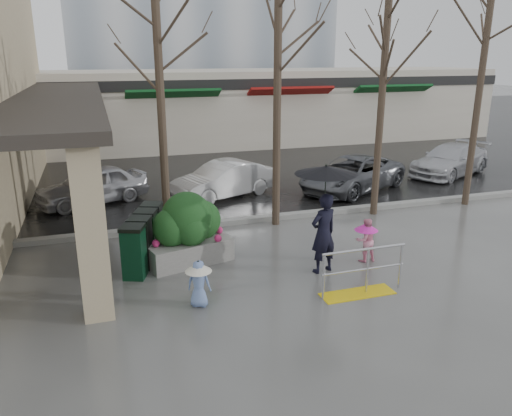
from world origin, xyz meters
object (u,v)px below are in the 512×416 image
tree_east (487,36)px  child_pink (366,237)px  child_blue (199,279)px  planter (188,229)px  news_boxes (144,238)px  car_c (352,174)px  car_d (450,160)px  tree_west (158,44)px  tree_midwest (278,39)px  handrail (361,277)px  woman (324,210)px  car_b (223,180)px  tree_mideast (385,54)px  car_a (92,185)px

tree_east → child_pink: 8.10m
child_blue → planter: 2.33m
news_boxes → car_c: car_c is taller
child_blue → car_d: bearing=-121.1°
tree_west → tree_midwest: bearing=0.0°
handrail → car_d: 12.36m
tree_west → car_c: 8.90m
woman → car_b: bearing=-100.5°
tree_midwest → child_pink: size_ratio=6.46×
tree_east → child_pink: size_ratio=6.65×
car_d → child_blue: bearing=-81.6°
tree_west → child_pink: bearing=-37.1°
tree_mideast → car_b: size_ratio=1.70×
tree_midwest → tree_east: size_ratio=0.97×
car_d → tree_east: bearing=-56.0°
child_pink → tree_midwest: bearing=-72.7°
tree_west → tree_midwest: 3.20m
child_pink → planter: size_ratio=0.49×
tree_midwest → news_boxes: tree_midwest is taller
car_b → handrail: bearing=-16.6°
handrail → car_d: car_d is taller
car_b → car_d: bearing=69.6°
car_a → car_c: size_ratio=0.82×
handrail → tree_midwest: bearing=91.9°
handrail → child_blue: 3.39m
handrail → tree_west: tree_west is taller
tree_midwest → woman: (-0.13, -3.52, -3.74)m
child_pink → car_a: size_ratio=0.29×
car_b → planter: bearing=-45.8°
tree_mideast → tree_east: 3.54m
tree_mideast → news_boxes: (-7.30, -1.73, -4.24)m
planter → car_c: planter is taller
tree_west → tree_east: tree_east is taller
car_c → car_d: bearing=74.0°
planter → child_blue: bearing=-95.0°
woman → tree_mideast: bearing=-150.2°
child_pink → child_blue: 4.43m
woman → child_pink: 1.55m
woman → child_blue: size_ratio=2.60×
woman → news_boxes: (-3.87, 1.79, -0.88)m
tree_east → car_a: bearing=161.9°
tree_east → child_blue: (-9.98, -4.29, -4.80)m
handrail → tree_east: bearing=35.9°
news_boxes → car_c: 9.16m
tree_west → car_d: bearing=17.0°
woman → car_d: woman is taller
tree_west → child_blue: bearing=-89.7°
tree_mideast → car_a: 10.23m
tree_west → car_c: bearing=21.1°
child_pink → car_d: size_ratio=0.25×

